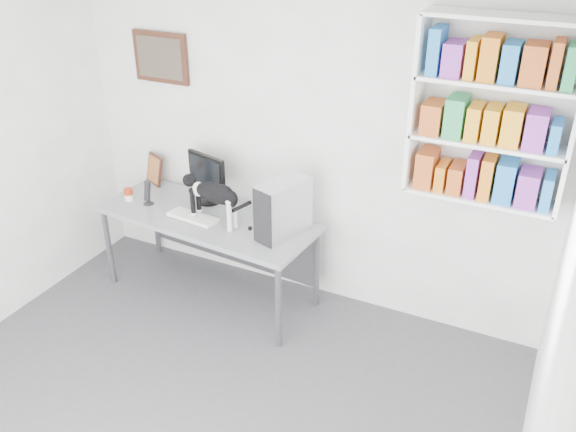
{
  "coord_description": "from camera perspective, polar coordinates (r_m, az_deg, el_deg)",
  "views": [
    {
      "loc": [
        1.87,
        -2.13,
        3.11
      ],
      "look_at": [
        0.09,
        1.53,
        0.94
      ],
      "focal_mm": 38.0,
      "sensor_mm": 36.0,
      "label": 1
    }
  ],
  "objects": [
    {
      "name": "cat",
      "position": [
        4.82,
        -6.87,
        1.21
      ],
      "size": [
        0.61,
        0.23,
        0.37
      ],
      "primitive_type": null,
      "rotation": [
        0.0,
        0.0,
        -0.12
      ],
      "color": "black",
      "rests_on": "desk"
    },
    {
      "name": "keyboard",
      "position": [
        4.99,
        -8.87,
        -0.09
      ],
      "size": [
        0.44,
        0.2,
        0.03
      ],
      "primitive_type": "cube",
      "rotation": [
        0.0,
        0.0,
        -0.09
      ],
      "color": "white",
      "rests_on": "desk"
    },
    {
      "name": "bookshelf",
      "position": [
        4.2,
        18.56,
        9.14
      ],
      "size": [
        1.03,
        0.28,
        1.24
      ],
      "primitive_type": "cube",
      "color": "white",
      "rests_on": "room"
    },
    {
      "name": "speaker",
      "position": [
        5.27,
        -13.01,
        2.17
      ],
      "size": [
        0.12,
        0.12,
        0.22
      ],
      "primitive_type": "cylinder",
      "rotation": [
        0.0,
        0.0,
        -0.35
      ],
      "color": "black",
      "rests_on": "desk"
    },
    {
      "name": "wall_art",
      "position": [
        5.32,
        -11.82,
        14.32
      ],
      "size": [
        0.52,
        0.04,
        0.42
      ],
      "primitive_type": "cube",
      "color": "#452316",
      "rests_on": "room"
    },
    {
      "name": "monitor",
      "position": [
        5.17,
        -7.53,
        3.53
      ],
      "size": [
        0.45,
        0.3,
        0.44
      ],
      "primitive_type": "cube",
      "rotation": [
        0.0,
        0.0,
        -0.27
      ],
      "color": "black",
      "rests_on": "desk"
    },
    {
      "name": "pc_tower",
      "position": [
        4.62,
        -0.43,
        0.7
      ],
      "size": [
        0.32,
        0.48,
        0.45
      ],
      "primitive_type": "cube",
      "rotation": [
        0.0,
        0.0,
        -0.3
      ],
      "color": "silver",
      "rests_on": "desk"
    },
    {
      "name": "soup_can",
      "position": [
        5.39,
        -14.69,
        1.96
      ],
      "size": [
        0.09,
        0.09,
        0.11
      ],
      "primitive_type": "cylinder",
      "rotation": [
        0.0,
        0.0,
        0.17
      ],
      "color": "#B32D0F",
      "rests_on": "desk"
    },
    {
      "name": "leaning_print",
      "position": [
        5.64,
        -12.38,
        4.35
      ],
      "size": [
        0.24,
        0.17,
        0.28
      ],
      "primitive_type": "cube",
      "rotation": [
        0.0,
        0.0,
        -0.42
      ],
      "color": "#452316",
      "rests_on": "desk"
    },
    {
      "name": "desk",
      "position": [
        5.22,
        -7.36,
        -3.68
      ],
      "size": [
        1.89,
        0.86,
        0.77
      ],
      "primitive_type": "cube",
      "rotation": [
        0.0,
        0.0,
        -0.08
      ],
      "color": "gray",
      "rests_on": "room"
    },
    {
      "name": "room",
      "position": [
        3.33,
        -12.99,
        -4.61
      ],
      "size": [
        4.01,
        4.01,
        2.7
      ],
      "color": "#4D4E52",
      "rests_on": "ground"
    }
  ]
}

